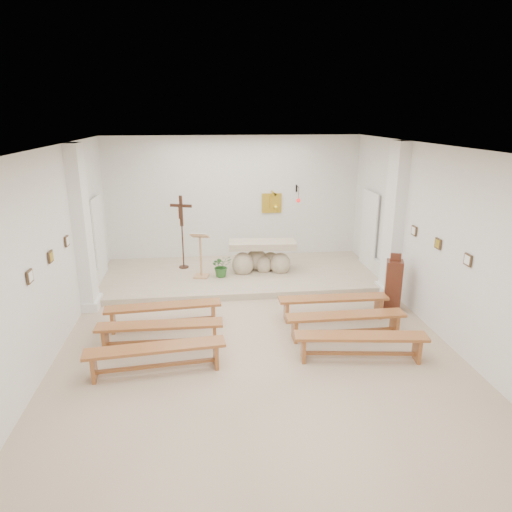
{
  "coord_description": "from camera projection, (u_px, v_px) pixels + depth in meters",
  "views": [
    {
      "loc": [
        -0.87,
        -7.54,
        4.03
      ],
      "look_at": [
        0.21,
        1.6,
        1.16
      ],
      "focal_mm": 32.0,
      "sensor_mm": 36.0,
      "label": 1
    }
  ],
  "objects": [
    {
      "name": "lectern",
      "position": [
        201.0,
        255.0,
        11.2
      ],
      "size": [
        0.49,
        0.44,
        1.17
      ],
      "rotation": [
        0.0,
        0.0,
        -0.26
      ],
      "color": "tan",
      "rests_on": "sanctuary_platform"
    },
    {
      "name": "crucifix_stand",
      "position": [
        182.0,
        227.0,
        11.74
      ],
      "size": [
        0.56,
        0.25,
        1.92
      ],
      "rotation": [
        0.0,
        0.0,
        -0.35
      ],
      "color": "#361F11",
      "rests_on": "sanctuary_platform"
    },
    {
      "name": "bench_left_front",
      "position": [
        164.0,
        310.0,
        8.93
      ],
      "size": [
        2.26,
        0.52,
        0.47
      ],
      "rotation": [
        0.0,
        0.0,
        0.07
      ],
      "color": "brown",
      "rests_on": "ground"
    },
    {
      "name": "radiator_left",
      "position": [
        94.0,
        284.0,
        10.54
      ],
      "size": [
        0.1,
        0.85,
        0.52
      ],
      "primitive_type": "cube",
      "color": "silver",
      "rests_on": "ground"
    },
    {
      "name": "bench_left_third",
      "position": [
        156.0,
        353.0,
        7.33
      ],
      "size": [
        2.26,
        0.57,
        0.47
      ],
      "rotation": [
        0.0,
        0.0,
        0.1
      ],
      "color": "brown",
      "rests_on": "ground"
    },
    {
      "name": "station_frame_left_mid",
      "position": [
        51.0,
        257.0,
        7.73
      ],
      "size": [
        0.03,
        0.2,
        0.2
      ],
      "primitive_type": "cube",
      "color": "#43301D",
      "rests_on": "wall_left"
    },
    {
      "name": "pilaster_right",
      "position": [
        394.0,
        221.0,
        10.2
      ],
      "size": [
        0.26,
        0.55,
        3.5
      ],
      "primitive_type": "cube",
      "color": "white",
      "rests_on": "ground"
    },
    {
      "name": "gold_wall_relief",
      "position": [
        272.0,
        203.0,
        12.77
      ],
      "size": [
        0.55,
        0.04,
        0.55
      ],
      "primitive_type": "cube",
      "color": "gold",
      "rests_on": "wall_back"
    },
    {
      "name": "station_frame_left_rear",
      "position": [
        67.0,
        241.0,
        8.68
      ],
      "size": [
        0.03,
        0.2,
        0.2
      ],
      "primitive_type": "cube",
      "color": "#43301D",
      "rests_on": "wall_left"
    },
    {
      "name": "station_frame_left_front",
      "position": [
        30.0,
        277.0,
        6.78
      ],
      "size": [
        0.03,
        0.2,
        0.2
      ],
      "primitive_type": "cube",
      "color": "#43301D",
      "rests_on": "wall_left"
    },
    {
      "name": "ground",
      "position": [
        255.0,
        342.0,
        8.44
      ],
      "size": [
        7.0,
        10.0,
        0.0
      ],
      "primitive_type": "cube",
      "color": "#CCB093",
      "rests_on": "ground"
    },
    {
      "name": "wall_back",
      "position": [
        234.0,
        200.0,
        12.65
      ],
      "size": [
        7.0,
        0.02,
        3.5
      ],
      "primitive_type": "cube",
      "color": "silver",
      "rests_on": "ground"
    },
    {
      "name": "altar",
      "position": [
        261.0,
        259.0,
        11.71
      ],
      "size": [
        1.73,
        0.81,
        0.87
      ],
      "rotation": [
        0.0,
        0.0,
        -0.06
      ],
      "color": "#C1B193",
      "rests_on": "sanctuary_platform"
    },
    {
      "name": "wall_right",
      "position": [
        445.0,
        245.0,
        8.31
      ],
      "size": [
        0.02,
        10.0,
        3.5
      ],
      "primitive_type": "cube",
      "color": "silver",
      "rests_on": "ground"
    },
    {
      "name": "donation_pedestal",
      "position": [
        393.0,
        285.0,
        9.7
      ],
      "size": [
        0.43,
        0.43,
        1.26
      ],
      "rotation": [
        0.0,
        0.0,
        -0.36
      ],
      "color": "#4F2A16",
      "rests_on": "ground"
    },
    {
      "name": "wall_left",
      "position": [
        45.0,
        259.0,
        7.53
      ],
      "size": [
        0.02,
        10.0,
        3.5
      ],
      "primitive_type": "cube",
      "color": "silver",
      "rests_on": "ground"
    },
    {
      "name": "sanctuary_platform",
      "position": [
        239.0,
        275.0,
        11.74
      ],
      "size": [
        6.98,
        3.0,
        0.15
      ],
      "primitive_type": "cube",
      "color": "#C4AE96",
      "rests_on": "ground"
    },
    {
      "name": "radiator_right",
      "position": [
        380.0,
        273.0,
        11.31
      ],
      "size": [
        0.1,
        0.85,
        0.52
      ],
      "primitive_type": "cube",
      "color": "silver",
      "rests_on": "ground"
    },
    {
      "name": "potted_plant",
      "position": [
        222.0,
        266.0,
        11.33
      ],
      "size": [
        0.6,
        0.56,
        0.55
      ],
      "primitive_type": "imported",
      "rotation": [
        0.0,
        0.0,
        0.3
      ],
      "color": "#2C6327",
      "rests_on": "sanctuary_platform"
    },
    {
      "name": "bench_left_second",
      "position": [
        160.0,
        330.0,
        8.13
      ],
      "size": [
        2.24,
        0.39,
        0.47
      ],
      "rotation": [
        0.0,
        0.0,
        -0.02
      ],
      "color": "brown",
      "rests_on": "ground"
    },
    {
      "name": "sanctuary_lamp",
      "position": [
        298.0,
        199.0,
        12.56
      ],
      "size": [
        0.11,
        0.36,
        0.44
      ],
      "color": "black",
      "rests_on": "wall_back"
    },
    {
      "name": "bench_right_front",
      "position": [
        333.0,
        302.0,
        9.31
      ],
      "size": [
        2.24,
        0.39,
        0.47
      ],
      "rotation": [
        0.0,
        0.0,
        -0.02
      ],
      "color": "brown",
      "rests_on": "ground"
    },
    {
      "name": "pilaster_left",
      "position": [
        82.0,
        229.0,
        9.44
      ],
      "size": [
        0.26,
        0.55,
        3.5
      ],
      "primitive_type": "cube",
      "color": "white",
      "rests_on": "ground"
    },
    {
      "name": "bench_right_third",
      "position": [
        361.0,
        341.0,
        7.72
      ],
      "size": [
        2.26,
        0.65,
        0.47
      ],
      "rotation": [
        0.0,
        0.0,
        -0.13
      ],
      "color": "brown",
      "rests_on": "ground"
    },
    {
      "name": "station_frame_right_mid",
      "position": [
        438.0,
        244.0,
        8.51
      ],
      "size": [
        0.03,
        0.2,
        0.2
      ],
      "primitive_type": "cube",
      "color": "#43301D",
      "rests_on": "wall_right"
    },
    {
      "name": "bench_right_second",
      "position": [
        346.0,
        320.0,
        8.51
      ],
      "size": [
        2.24,
        0.36,
        0.47
      ],
      "rotation": [
        0.0,
        0.0,
        -0.0
      ],
      "color": "brown",
      "rests_on": "ground"
    },
    {
      "name": "station_frame_right_rear",
      "position": [
        414.0,
        231.0,
        9.46
      ],
      "size": [
        0.03,
        0.2,
        0.2
      ],
      "primitive_type": "cube",
      "color": "#43301D",
      "rests_on": "wall_right"
    },
    {
      "name": "ceiling",
      "position": [
        255.0,
        149.0,
        7.4
      ],
      "size": [
        7.0,
        10.0,
        0.02
      ],
      "primitive_type": "cube",
      "color": "silver",
      "rests_on": "wall_back"
    },
    {
      "name": "station_frame_right_front",
      "position": [
        468.0,
        260.0,
        7.56
      ],
      "size": [
        0.03,
        0.2,
        0.2
      ],
      "primitive_type": "cube",
      "color": "#43301D",
      "rests_on": "wall_right"
    }
  ]
}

